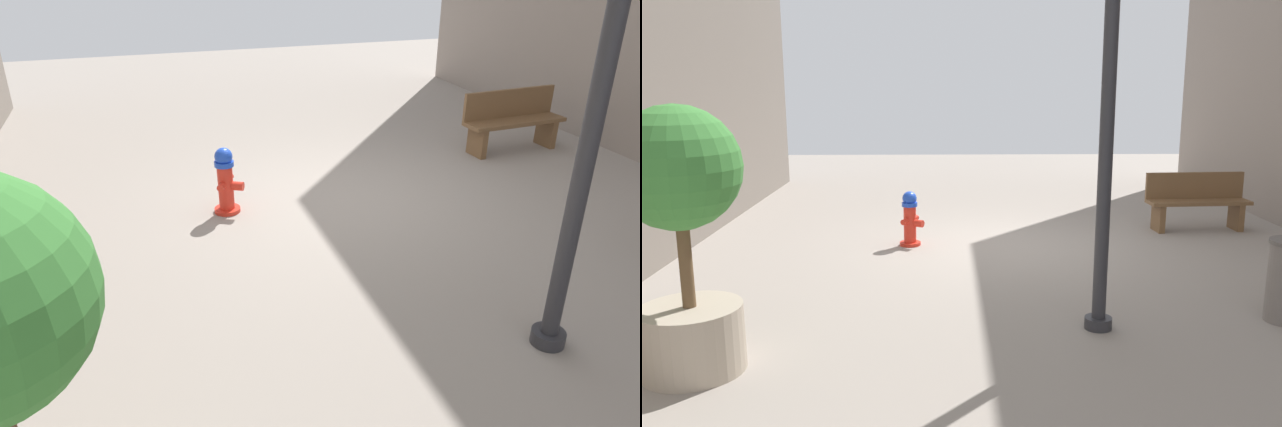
# 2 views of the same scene
# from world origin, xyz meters

# --- Properties ---
(ground_plane) EXTENTS (23.40, 23.40, 0.00)m
(ground_plane) POSITION_xyz_m (0.00, 0.00, 0.00)
(ground_plane) COLOR gray
(fire_hydrant) EXTENTS (0.38, 0.40, 0.83)m
(fire_hydrant) POSITION_xyz_m (1.49, -0.09, 0.42)
(fire_hydrant) COLOR red
(fire_hydrant) RESTS_ON ground_plane
(bench_near) EXTENTS (1.70, 0.54, 0.95)m
(bench_near) POSITION_xyz_m (-3.24, -1.03, 0.50)
(bench_near) COLOR brown
(bench_near) RESTS_ON ground_plane
(street_lamp) EXTENTS (0.36, 0.36, 3.99)m
(street_lamp) POSITION_xyz_m (-0.61, 3.32, 2.47)
(street_lamp) COLOR #2D2D33
(street_lamp) RESTS_ON ground_plane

